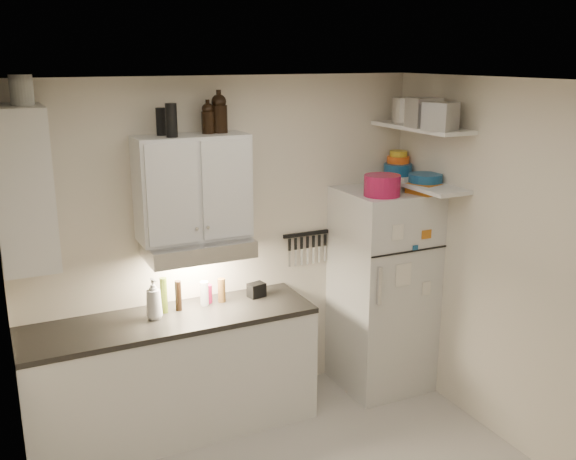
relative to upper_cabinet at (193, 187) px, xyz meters
name	(u,v)px	position (x,y,z in m)	size (l,w,h in m)	color
ceiling	(319,81)	(0.30, -1.33, 0.78)	(3.20, 3.00, 0.02)	white
back_wall	(225,246)	(0.30, 0.18, -0.53)	(3.20, 0.02, 2.60)	beige
left_wall	(15,371)	(-1.31, -1.33, -0.53)	(0.02, 3.00, 2.60)	beige
right_wall	(525,274)	(1.91, -1.33, -0.53)	(0.02, 3.00, 2.60)	beige
base_cabinet	(173,377)	(-0.25, -0.14, -1.39)	(2.10, 0.60, 0.88)	silver
countertop	(170,320)	(-0.25, -0.14, -0.93)	(2.10, 0.62, 0.04)	black
upper_cabinet	(193,187)	(0.00, 0.00, 0.00)	(0.80, 0.33, 0.75)	silver
side_cabinet	(22,187)	(-1.14, -0.14, 0.12)	(0.33, 0.55, 1.00)	silver
range_hood	(198,248)	(0.00, -0.06, -0.44)	(0.76, 0.46, 0.12)	silver
fridge	(382,290)	(1.55, -0.18, -0.98)	(0.70, 0.68, 1.70)	silver
shelf_hi	(421,128)	(1.75, -0.31, 0.38)	(0.30, 0.95, 0.03)	silver
shelf_lo	(418,183)	(1.75, -0.31, -0.07)	(0.30, 0.95, 0.03)	silver
knife_strip	(307,234)	(1.00, 0.15, -0.51)	(0.42, 0.02, 0.03)	black
dutch_oven	(382,185)	(1.39, -0.34, -0.04)	(0.28, 0.28, 0.16)	#A11240
book_stack	(424,189)	(1.73, -0.41, -0.09)	(0.18, 0.23, 0.08)	#C06918
spice_jar	(401,185)	(1.63, -0.25, -0.07)	(0.06, 0.06, 0.10)	silver
stock_pot	(409,110)	(1.80, -0.08, 0.49)	(0.28, 0.28, 0.20)	silver
tin_a	(424,113)	(1.70, -0.41, 0.50)	(0.22, 0.20, 0.22)	#AAAAAD
tin_b	(441,116)	(1.68, -0.63, 0.49)	(0.20, 0.20, 0.20)	#AAAAAD
bowl_teal	(398,169)	(1.78, 0.00, 0.00)	(0.23, 0.23, 0.09)	navy
bowl_orange	(398,160)	(1.80, 0.04, 0.07)	(0.19, 0.19, 0.06)	#F45D17
bowl_yellow	(398,153)	(1.80, 0.04, 0.12)	(0.15, 0.15, 0.05)	gold
plates	(425,178)	(1.79, -0.36, -0.02)	(0.27, 0.27, 0.07)	navy
growler_a	(208,118)	(0.14, 0.02, 0.49)	(0.09, 0.09, 0.22)	black
growler_b	(219,113)	(0.23, 0.04, 0.52)	(0.12, 0.12, 0.28)	black
thermos_a	(171,120)	(-0.15, -0.07, 0.49)	(0.08, 0.08, 0.23)	black
thermos_b	(161,122)	(-0.19, 0.06, 0.47)	(0.07, 0.07, 0.19)	black
side_jar	(21,90)	(-1.08, -0.16, 0.72)	(0.14, 0.14, 0.18)	silver
soap_bottle	(154,297)	(-0.35, -0.11, -0.74)	(0.13, 0.13, 0.33)	silver
pepper_mill	(222,290)	(0.19, -0.01, -0.81)	(0.06, 0.06, 0.19)	brown
oil_bottle	(164,295)	(-0.26, -0.03, -0.77)	(0.05, 0.05, 0.27)	#54681A
vinegar_bottle	(178,296)	(-0.15, -0.04, -0.79)	(0.05, 0.05, 0.23)	black
clear_bottle	(204,293)	(0.05, -0.02, -0.81)	(0.06, 0.06, 0.19)	silver
red_jar	(208,294)	(0.09, 0.02, -0.83)	(0.07, 0.07, 0.14)	#A11240
caddy	(257,290)	(0.47, -0.03, -0.85)	(0.13, 0.09, 0.11)	black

